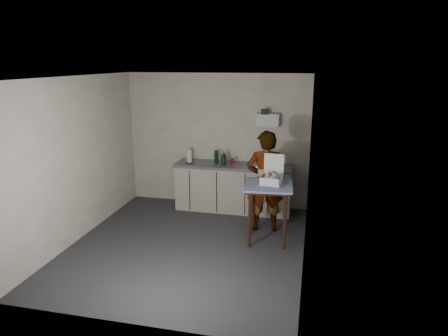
% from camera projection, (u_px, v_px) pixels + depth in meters
% --- Properties ---
extents(ground, '(4.00, 4.00, 0.00)m').
position_uv_depth(ground, '(188.00, 245.00, 6.31)').
color(ground, '#26252A').
rests_on(ground, ground).
extents(wall_back, '(3.60, 0.02, 2.60)m').
position_uv_depth(wall_back, '(217.00, 141.00, 7.84)').
color(wall_back, '#BEB5A6').
rests_on(wall_back, ground).
extents(wall_right, '(0.02, 4.00, 2.60)m').
position_uv_depth(wall_right, '(307.00, 173.00, 5.59)').
color(wall_right, '#BEB5A6').
rests_on(wall_right, ground).
extents(wall_left, '(0.02, 4.00, 2.60)m').
position_uv_depth(wall_left, '(78.00, 160.00, 6.35)').
color(wall_left, '#BEB5A6').
rests_on(wall_left, ground).
extents(ceiling, '(3.60, 4.00, 0.01)m').
position_uv_depth(ceiling, '(183.00, 77.00, 5.63)').
color(ceiling, silver).
rests_on(ceiling, wall_back).
extents(kitchen_counter, '(2.24, 0.62, 0.91)m').
position_uv_depth(kitchen_counter, '(234.00, 189.00, 7.71)').
color(kitchen_counter, black).
rests_on(kitchen_counter, ground).
extents(wall_shelf, '(0.42, 0.18, 0.37)m').
position_uv_depth(wall_shelf, '(268.00, 120.00, 7.45)').
color(wall_shelf, silver).
rests_on(wall_shelf, ground).
extents(side_table, '(0.79, 0.79, 0.95)m').
position_uv_depth(side_table, '(268.00, 192.00, 6.26)').
color(side_table, '#321C0B').
rests_on(side_table, ground).
extents(standing_man, '(0.71, 0.54, 1.73)m').
position_uv_depth(standing_man, '(265.00, 181.00, 6.69)').
color(standing_man, '#B2A593').
rests_on(standing_man, ground).
extents(soap_bottle, '(0.12, 0.12, 0.28)m').
position_uv_depth(soap_bottle, '(224.00, 158.00, 7.50)').
color(soap_bottle, black).
rests_on(soap_bottle, kitchen_counter).
extents(soda_can, '(0.06, 0.06, 0.12)m').
position_uv_depth(soda_can, '(233.00, 161.00, 7.59)').
color(soda_can, red).
rests_on(soda_can, kitchen_counter).
extents(dark_bottle, '(0.08, 0.08, 0.26)m').
position_uv_depth(dark_bottle, '(216.00, 157.00, 7.61)').
color(dark_bottle, black).
rests_on(dark_bottle, kitchen_counter).
extents(paper_towel, '(0.15, 0.15, 0.26)m').
position_uv_depth(paper_towel, '(189.00, 157.00, 7.67)').
color(paper_towel, black).
rests_on(paper_towel, kitchen_counter).
extents(dish_rack, '(0.41, 0.30, 0.28)m').
position_uv_depth(dish_rack, '(267.00, 163.00, 7.45)').
color(dish_rack, silver).
rests_on(dish_rack, kitchen_counter).
extents(bakery_box, '(0.35, 0.36, 0.45)m').
position_uv_depth(bakery_box, '(271.00, 177.00, 6.26)').
color(bakery_box, silver).
rests_on(bakery_box, side_table).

